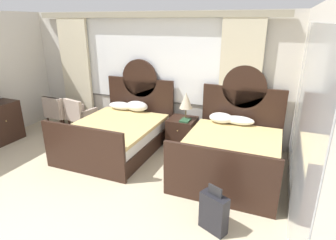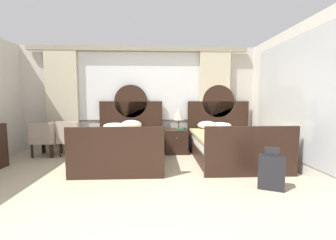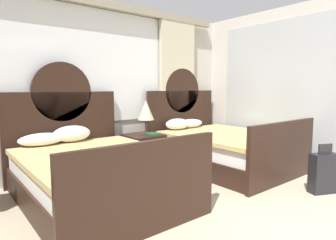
{
  "view_description": "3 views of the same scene",
  "coord_description": "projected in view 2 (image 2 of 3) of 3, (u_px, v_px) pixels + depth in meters",
  "views": [
    {
      "loc": [
        2.71,
        -1.33,
        2.51
      ],
      "look_at": [
        1.06,
        2.74,
        0.94
      ],
      "focal_mm": 29.94,
      "sensor_mm": 36.0,
      "label": 1
    },
    {
      "loc": [
        0.5,
        -1.48,
        1.32
      ],
      "look_at": [
        0.69,
        3.05,
        0.9
      ],
      "focal_mm": 23.19,
      "sensor_mm": 36.0,
      "label": 2
    },
    {
      "loc": [
        -1.62,
        0.05,
        1.34
      ],
      "look_at": [
        1.03,
        3.33,
        0.86
      ],
      "focal_mm": 30.55,
      "sensor_mm": 36.0,
      "label": 3
    }
  ],
  "objects": [
    {
      "name": "armchair_by_window_left",
      "position": [
        72.0,
        137.0,
        5.08
      ],
      "size": [
        0.65,
        0.65,
        0.82
      ],
      "color": "#B29E8E",
      "rests_on": "ground_plane"
    },
    {
      "name": "table_lamp_on_nightstand",
      "position": [
        179.0,
        114.0,
        5.37
      ],
      "size": [
        0.27,
        0.27,
        0.56
      ],
      "color": "brown",
      "rests_on": "nightstand_between_beds"
    },
    {
      "name": "suitcase_on_floor",
      "position": [
        271.0,
        172.0,
        3.19
      ],
      "size": [
        0.39,
        0.29,
        0.64
      ],
      "color": "black",
      "rests_on": "ground_plane"
    },
    {
      "name": "bed_near_mirror",
      "position": [
        230.0,
        144.0,
        4.81
      ],
      "size": [
        1.62,
        2.19,
        1.7
      ],
      "color": "black",
      "rests_on": "ground_plane"
    },
    {
      "name": "armchair_by_window_centre",
      "position": [
        45.0,
        137.0,
        5.05
      ],
      "size": [
        0.55,
        0.55,
        0.82
      ],
      "color": "#B29E8E",
      "rests_on": "ground_plane"
    },
    {
      "name": "wall_back_window",
      "position": [
        140.0,
        96.0,
        5.73
      ],
      "size": [
        6.07,
        0.22,
        2.7
      ],
      "color": "beige",
      "rests_on": "ground_plane"
    },
    {
      "name": "nightstand_between_beds",
      "position": [
        176.0,
        141.0,
        5.42
      ],
      "size": [
        0.56,
        0.58,
        0.59
      ],
      "color": "black",
      "rests_on": "ground_plane"
    },
    {
      "name": "book_on_nightstand",
      "position": [
        180.0,
        129.0,
        5.28
      ],
      "size": [
        0.18,
        0.26,
        0.03
      ],
      "color": "#285133",
      "rests_on": "nightstand_between_beds"
    },
    {
      "name": "bed_near_window",
      "position": [
        126.0,
        145.0,
        4.72
      ],
      "size": [
        1.62,
        2.19,
        1.7
      ],
      "color": "black",
      "rests_on": "ground_plane"
    },
    {
      "name": "wall_right_mirror",
      "position": [
        319.0,
        98.0,
        3.46
      ],
      "size": [
        0.08,
        4.91,
        2.7
      ],
      "color": "beige",
      "rests_on": "ground_plane"
    },
    {
      "name": "armchair_by_window_right",
      "position": [
        45.0,
        137.0,
        5.05
      ],
      "size": [
        0.61,
        0.61,
        0.82
      ],
      "color": "#B29E8E",
      "rests_on": "ground_plane"
    }
  ]
}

